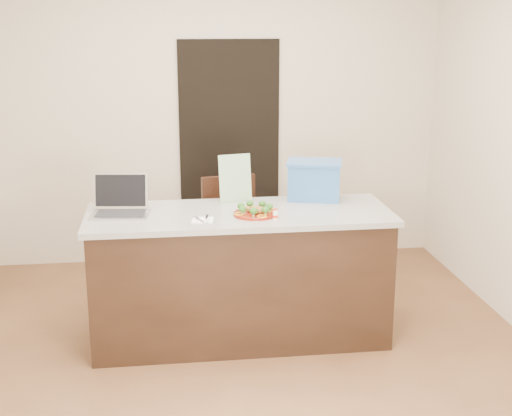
{
  "coord_description": "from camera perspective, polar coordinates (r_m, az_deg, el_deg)",
  "views": [
    {
      "loc": [
        -0.49,
        -4.36,
        2.21
      ],
      "look_at": [
        0.11,
        0.2,
        0.96
      ],
      "focal_mm": 50.0,
      "sensor_mm": 36.0,
      "label": 1
    }
  ],
  "objects": [
    {
      "name": "napkin",
      "position": [
        4.62,
        -4.29,
        -0.96
      ],
      "size": [
        0.15,
        0.15,
        0.01
      ],
      "primitive_type": "cube",
      "rotation": [
        0.0,
        0.0,
        -0.14
      ],
      "color": "white",
      "rests_on": "island"
    },
    {
      "name": "chair",
      "position": [
        5.62,
        -2.09,
        -1.85
      ],
      "size": [
        0.51,
        0.51,
        0.98
      ],
      "rotation": [
        0.0,
        0.0,
        0.2
      ],
      "color": "black",
      "rests_on": "ground"
    },
    {
      "name": "meatballs",
      "position": [
        4.72,
        -0.04,
        -0.12
      ],
      "size": [
        0.11,
        0.11,
        0.04
      ],
      "color": "brown",
      "rests_on": "plate"
    },
    {
      "name": "fork",
      "position": [
        4.63,
        -4.54,
        -0.87
      ],
      "size": [
        0.06,
        0.15,
        0.0
      ],
      "rotation": [
        0.0,
        0.0,
        0.41
      ],
      "color": "#BBBABF",
      "rests_on": "napkin"
    },
    {
      "name": "broccoli",
      "position": [
        4.71,
        -0.09,
        0.08
      ],
      "size": [
        0.24,
        0.24,
        0.04
      ],
      "color": "#1E4E14",
      "rests_on": "plate"
    },
    {
      "name": "room_shell",
      "position": [
        4.42,
        -1.04,
        7.59
      ],
      "size": [
        4.0,
        4.0,
        4.0
      ],
      "color": "white",
      "rests_on": "ground"
    },
    {
      "name": "pepper_rings",
      "position": [
        4.72,
        -0.09,
        -0.33
      ],
      "size": [
        0.28,
        0.28,
        0.01
      ],
      "color": "orange",
      "rests_on": "plate"
    },
    {
      "name": "leaflet",
      "position": [
        5.05,
        -1.68,
        2.41
      ],
      "size": [
        0.24,
        0.1,
        0.33
      ],
      "primitive_type": "cube",
      "rotation": [
        -0.14,
        0.0,
        0.21
      ],
      "color": "silver",
      "rests_on": "island"
    },
    {
      "name": "ground",
      "position": [
        4.91,
        -0.95,
        -11.49
      ],
      "size": [
        4.0,
        4.0,
        0.0
      ],
      "primitive_type": "plane",
      "color": "brown",
      "rests_on": "ground"
    },
    {
      "name": "yogurt_bottle",
      "position": [
        4.62,
        1.57,
        -0.58
      ],
      "size": [
        0.04,
        0.04,
        0.07
      ],
      "rotation": [
        0.0,
        0.0,
        -0.32
      ],
      "color": "silver",
      "rests_on": "island"
    },
    {
      "name": "doorway",
      "position": [
        6.48,
        -2.13,
        4.5
      ],
      "size": [
        0.9,
        0.02,
        2.0
      ],
      "primitive_type": "cube",
      "color": "black",
      "rests_on": "ground"
    },
    {
      "name": "blue_box",
      "position": [
        5.13,
        4.68,
        2.26
      ],
      "size": [
        0.44,
        0.37,
        0.28
      ],
      "rotation": [
        0.0,
        0.0,
        -0.26
      ],
      "color": "#2B5C9E",
      "rests_on": "island"
    },
    {
      "name": "island",
      "position": [
        4.95,
        -1.31,
        -5.41
      ],
      "size": [
        2.06,
        0.76,
        0.92
      ],
      "color": "black",
      "rests_on": "ground"
    },
    {
      "name": "laptop",
      "position": [
        4.84,
        -10.79,
        0.41
      ],
      "size": [
        0.4,
        0.34,
        0.26
      ],
      "rotation": [
        0.0,
        0.0,
        -0.13
      ],
      "color": "#AFAEB3",
      "rests_on": "island"
    },
    {
      "name": "plate",
      "position": [
        4.73,
        -0.09,
        -0.45
      ],
      "size": [
        0.29,
        0.29,
        0.02
      ],
      "rotation": [
        0.0,
        0.0,
        0.06
      ],
      "color": "maroon",
      "rests_on": "island"
    },
    {
      "name": "knife",
      "position": [
        4.61,
        -3.91,
        -0.92
      ],
      "size": [
        0.03,
        0.18,
        0.01
      ],
      "rotation": [
        0.0,
        0.0,
        -0.13
      ],
      "color": "silver",
      "rests_on": "napkin"
    }
  ]
}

